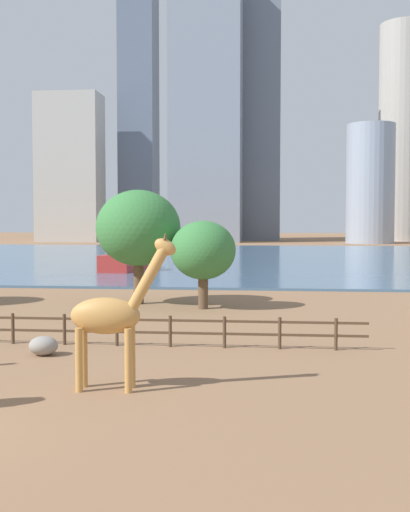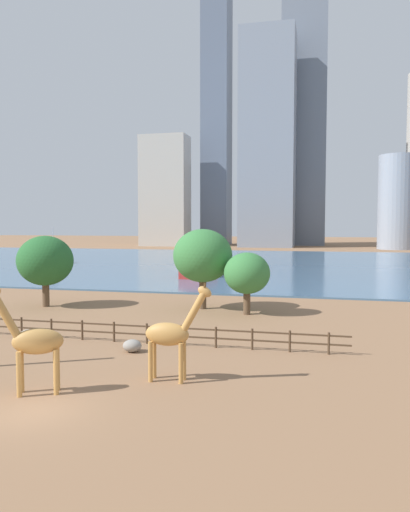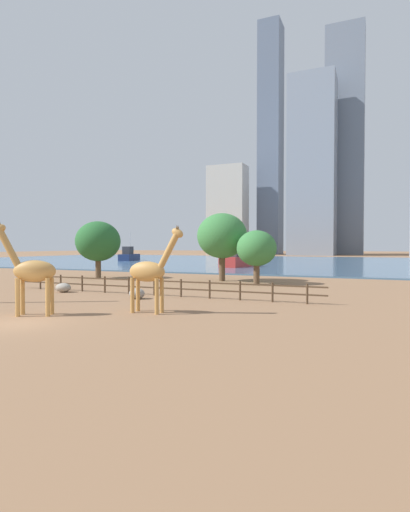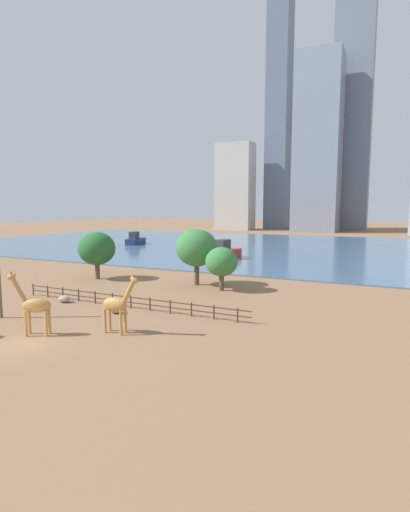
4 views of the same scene
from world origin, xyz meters
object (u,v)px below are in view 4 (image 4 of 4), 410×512
Objects in this scene: boulder_by_pole at (64,299)px; boat_sailboat at (225,252)px; giraffe_tall at (117,305)px; tree_left_large at (97,249)px; tree_right_tall at (222,262)px; boat_barge at (135,240)px; giraffe_companion at (34,305)px; tree_center_broad at (197,248)px; boulder_near_fence at (116,309)px.

boat_sailboat reaches higher than boulder_by_pole.
boat_sailboat is at bearing 100.20° from giraffe_tall.
tree_right_tall is at bearing 1.03° from tree_left_large.
boat_sailboat is 37.10m from boat_barge.
tree_right_tall is (0.86, 18.55, 1.15)m from giraffe_tall.
boulder_by_pole is 0.25× the size of tree_right_tall.
giraffe_companion is 0.70× the size of tree_center_broad.
giraffe_tall is 75.55m from boat_barge.
giraffe_companion is 23.81m from tree_center_broad.
boat_sailboat is at bearing 98.68° from boulder_near_fence.
boulder_near_fence reaches higher than boulder_by_pole.
tree_left_large reaches higher than giraffe_tall.
boulder_near_fence is 0.17× the size of tree_left_large.
tree_center_broad reaches higher than giraffe_companion.
tree_right_tall is at bearing -23.69° from tree_center_broad.
boat_barge is (-25.22, 43.88, -2.88)m from tree_left_large.
tree_left_large is 0.81× the size of boat_barge.
giraffe_tall is 6.30m from giraffe_companion.
giraffe_companion is at bearing -106.17° from tree_right_tall.
boulder_near_fence is at bearing -166.53° from boat_sailboat.
tree_left_large is 0.91× the size of tree_center_broad.
boat_sailboat is (-10.06, 45.06, -0.86)m from giraffe_tall.
boat_barge reaches higher than boat_sailboat.
giraffe_companion is (-5.44, -3.17, 0.08)m from giraffe_tall.
giraffe_companion reaches higher than boulder_by_pole.
boulder_by_pole is at bearing -80.92° from giraffe_companion.
giraffe_tall is 18.61m from tree_right_tall.
tree_center_broad is at bearing 8.77° from tree_left_large.
boulder_near_fence is at bearing -8.28° from boulder_by_pole.
giraffe_tall is 13.06m from boulder_by_pole.
tree_left_large is at bearing -178.97° from tree_right_tall.
giraffe_tall reaches higher than boulder_near_fence.
boulder_by_pole is 18.03m from tree_right_tall.
boulder_by_pole is at bearing -163.91° from boat_barge.
boat_barge is at bearing 67.46° from boat_sailboat.
giraffe_companion is 4.47× the size of boulder_near_fence.
tree_left_large is at bearing -163.24° from boat_barge.
tree_center_broad is at bearing 156.31° from tree_right_tall.
tree_center_broad is 0.84× the size of boat_sailboat.
boulder_by_pole is 0.18× the size of tree_center_broad.
boat_sailboat is (-6.64, 24.62, -3.31)m from tree_center_broad.
boat_barge is (-39.11, 57.38, 0.98)m from boulder_near_fence.
boulder_by_pole is at bearing 171.72° from boulder_near_fence.
boulder_near_fence is 0.86× the size of boulder_by_pole.
tree_left_large is (-6.26, 12.40, 3.86)m from boulder_by_pole.
giraffe_tall is 4.28× the size of boulder_near_fence.
boat_barge is (-37.57, 65.27, -1.04)m from giraffe_companion.
tree_left_large is at bearing 116.79° from boulder_by_pole.
giraffe_companion is at bearing -163.21° from boat_barge.
giraffe_companion is 22.65m from tree_right_tall.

